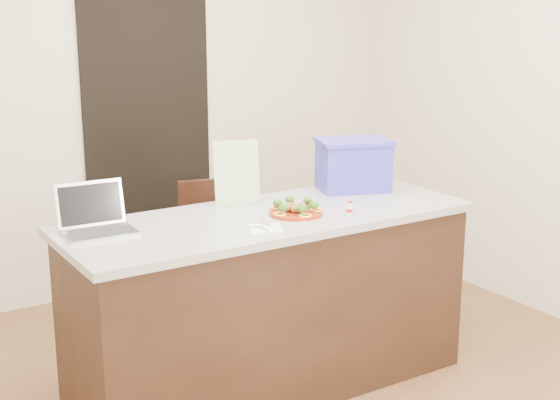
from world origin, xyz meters
TOP-DOWN VIEW (x-y plane):
  - room_shell at (0.00, 0.00)m, footprint 4.00×4.00m
  - doorway at (0.10, 1.98)m, footprint 0.90×0.02m
  - island at (0.00, 0.25)m, footprint 2.06×0.76m
  - plate at (0.11, 0.18)m, footprint 0.27×0.27m
  - meatballs at (0.11, 0.18)m, footprint 0.11×0.11m
  - broccoli at (0.11, 0.18)m, footprint 0.22×0.23m
  - pepper_rings at (0.11, 0.18)m, footprint 0.26×0.26m
  - napkin at (-0.15, 0.04)m, footprint 0.20×0.20m
  - fork at (-0.17, 0.04)m, footprint 0.03×0.13m
  - knife at (-0.12, 0.02)m, footprint 0.03×0.19m
  - yogurt_bottle at (0.34, 0.04)m, footprint 0.03×0.03m
  - laptop at (-0.83, 0.42)m, footprint 0.32×0.26m
  - leaflet at (-0.04, 0.50)m, footprint 0.24×0.11m
  - blue_box at (0.67, 0.45)m, footprint 0.46×0.40m
  - chair at (0.15, 1.08)m, footprint 0.48×0.49m

SIDE VIEW (x-z plane):
  - island at x=0.00m, z-range 0.00..0.92m
  - chair at x=0.15m, z-range 0.06..0.96m
  - napkin at x=-0.15m, z-range 0.92..0.93m
  - fork at x=-0.17m, z-range 0.93..0.93m
  - knife at x=-0.12m, z-range 0.93..0.93m
  - plate at x=0.11m, z-range 0.92..0.94m
  - pepper_rings at x=0.11m, z-range 0.94..0.94m
  - yogurt_bottle at x=0.34m, z-range 0.91..0.98m
  - meatballs at x=0.11m, z-range 0.94..0.98m
  - broccoli at x=0.11m, z-range 0.95..0.99m
  - laptop at x=-0.83m, z-range 0.87..1.09m
  - doorway at x=0.10m, z-range 0.00..2.00m
  - blue_box at x=0.67m, z-range 0.92..1.21m
  - leaflet at x=-0.04m, z-range 0.92..1.26m
  - room_shell at x=0.00m, z-range -0.38..3.62m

